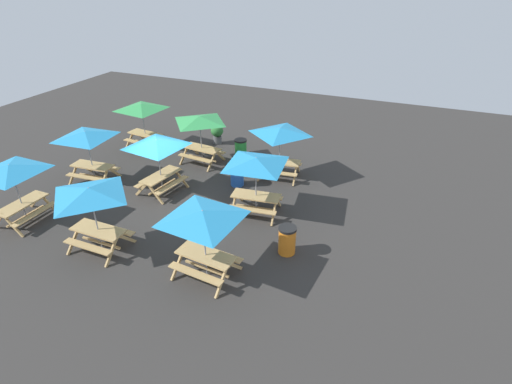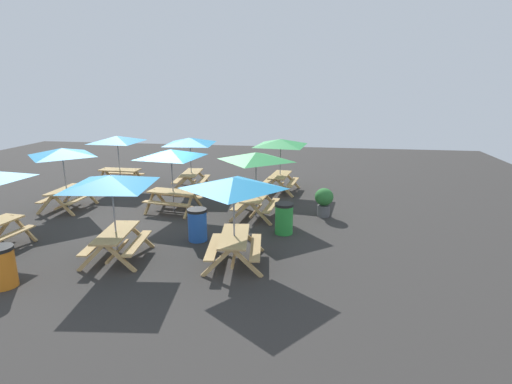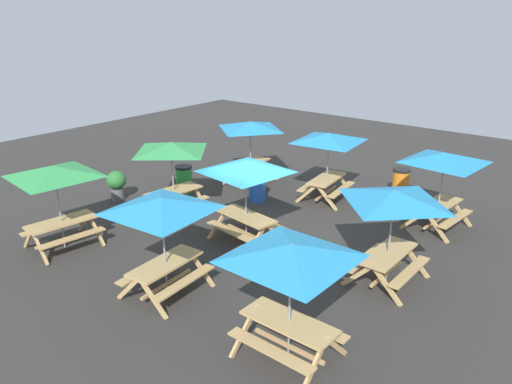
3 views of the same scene
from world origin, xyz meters
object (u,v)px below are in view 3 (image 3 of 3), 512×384
Objects in this scene: picnic_table_0 at (329,142)px; picnic_table_5 at (162,212)px; picnic_table_1 at (393,203)px; picnic_table_7 at (55,177)px; picnic_table_2 at (171,152)px; picnic_table_8 at (291,260)px; trash_bin_blue at (257,187)px; picnic_table_4 at (444,163)px; trash_bin_orange at (401,183)px; potted_plant_0 at (117,183)px; trash_bin_green at (184,179)px; picnic_table_6 at (246,173)px; picnic_table_3 at (250,130)px.

picnic_table_0 is 1.00× the size of picnic_table_5.
picnic_table_1 is 8.49m from picnic_table_7.
picnic_table_1 and picnic_table_2 have the same top height.
picnic_table_8 is 2.89× the size of trash_bin_blue.
picnic_table_4 is 7.52m from picnic_table_8.
picnic_table_7 is at bearing 162.42° from trash_bin_blue.
potted_plant_0 is at bearing 130.70° from trash_bin_orange.
picnic_table_2 is 2.38× the size of trash_bin_blue.
picnic_table_4 is 8.19m from picnic_table_5.
trash_bin_orange is (4.39, -6.09, 0.00)m from trash_bin_green.
picnic_table_2 and picnic_table_8 have the same top height.
picnic_table_6 is at bearing 95.22° from picnic_table_1.
picnic_table_1 and picnic_table_4 have the same top height.
picnic_table_0 is 3.16m from picnic_table_3.
trash_bin_orange is at bearing -51.75° from picnic_table_0.
trash_bin_orange is (9.45, -5.49, -1.49)m from picnic_table_7.
picnic_table_3 and picnic_table_6 have the same top height.
picnic_table_0 and picnic_table_4 have the same top height.
trash_bin_blue is at bearing -23.47° from picnic_table_2.
trash_bin_orange is 4.96m from trash_bin_blue.
picnic_table_2 is 3.85m from picnic_table_3.
picnic_table_8 reaches higher than potted_plant_0.
picnic_table_6 is 3.47m from trash_bin_blue.
picnic_table_3 is at bearing 63.22° from picnic_table_1.
picnic_table_8 is (-0.11, -3.44, 0.00)m from picnic_table_5.
trash_bin_orange is 9.67m from potted_plant_0.
picnic_table_0 is at bearing -50.90° from potted_plant_0.
picnic_table_0 and picnic_table_1 have the same top height.
picnic_table_8 is 2.89× the size of trash_bin_green.
trash_bin_blue is (6.02, -1.91, -1.49)m from picnic_table_7.
picnic_table_3 is (3.85, 0.02, 0.00)m from picnic_table_2.
picnic_table_1 is 2.38× the size of trash_bin_blue.
picnic_table_5 is at bearing 170.56° from trash_bin_orange.
picnic_table_0 is 1.20× the size of picnic_table_2.
picnic_table_5 is 2.88× the size of trash_bin_orange.
picnic_table_4 is 2.87× the size of trash_bin_blue.
picnic_table_6 is at bearing -87.09° from picnic_table_2.
picnic_table_7 is (-7.56, 7.44, 0.00)m from picnic_table_4.
picnic_table_0 is 7.21m from potted_plant_0.
picnic_table_0 is 1.00× the size of picnic_table_4.
picnic_table_1 reaches higher than trash_bin_green.
trash_bin_orange is at bearing -23.13° from picnic_table_7.
picnic_table_3 is 5.60m from trash_bin_orange.
picnic_table_1 reaches higher than trash_bin_orange.
potted_plant_0 is (-2.87, 3.75, 0.10)m from trash_bin_blue.
picnic_table_4 and picnic_table_5 have the same top height.
picnic_table_2 is 2.77m from potted_plant_0.
picnic_table_3 is at bearing -43.74° from picnic_table_6.
picnic_table_6 is 5.05m from picnic_table_8.
picnic_table_5 reaches higher than trash_bin_green.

